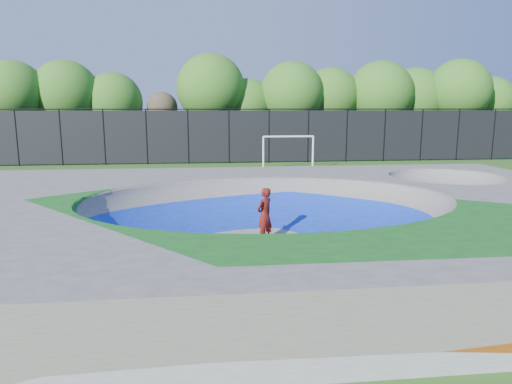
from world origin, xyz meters
TOP-DOWN VIEW (x-y plane):
  - ground at (0.00, 0.00)m, footprint 120.00×120.00m
  - skate_deck at (0.00, 0.00)m, footprint 22.00×14.00m
  - skater at (-0.03, 0.47)m, footprint 0.73×0.72m
  - skateboard at (-0.03, 0.47)m, footprint 0.75×0.65m
  - soccer_goal at (3.70, 16.74)m, footprint 3.46×0.12m
  - fence at (0.00, 21.00)m, footprint 48.09×0.09m
  - treeline at (2.63, 26.03)m, footprint 52.52×7.46m

SIDE VIEW (x-z plane):
  - ground at x=0.00m, z-range 0.00..0.00m
  - skateboard at x=-0.03m, z-range 0.00..0.05m
  - skate_deck at x=0.00m, z-range 0.00..1.50m
  - skater at x=-0.03m, z-range 0.00..1.69m
  - soccer_goal at x=3.70m, z-range 0.45..2.74m
  - fence at x=0.00m, z-range 0.08..4.12m
  - treeline at x=2.63m, z-range 0.83..9.30m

